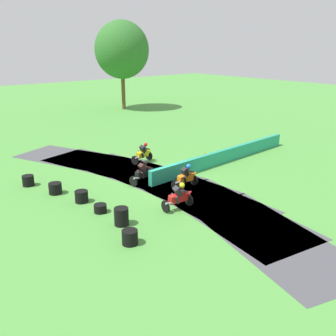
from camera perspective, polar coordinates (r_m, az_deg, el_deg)
name	(u,v)px	position (r m, az deg, el deg)	size (l,w,h in m)	color
ground_plane	(165,181)	(22.15, -0.39, -2.03)	(120.00, 120.00, 0.00)	#4C933D
track_asphalt	(157,184)	(21.76, -1.59, -2.41)	(7.43, 24.66, 0.01)	#47474C
safety_barrier	(225,156)	(25.85, 8.48, 1.80)	(0.30, 13.24, 0.90)	#239375
motorcycle_lead_red	(180,196)	(18.34, 1.74, -4.26)	(1.70, 0.82, 1.43)	black
motorcycle_chase_orange	(187,176)	(21.02, 2.79, -1.28)	(1.68, 0.70, 1.42)	black
motorcycle_trailing_black	(144,172)	(21.72, -3.60, -0.64)	(1.68, 0.83, 1.42)	black
motorcycle_fourth_yellow	(144,153)	(25.63, -3.67, 2.28)	(1.71, 1.01, 1.43)	black
tire_stack_near	(130,237)	(15.49, -5.72, -10.25)	(0.64, 0.64, 0.60)	black
tire_stack_mid_a	(121,216)	(17.00, -6.98, -7.21)	(0.64, 0.64, 0.80)	black
tire_stack_mid_b	(100,208)	(18.43, -10.10, -5.97)	(0.61, 0.61, 0.40)	black
tire_stack_far	(82,196)	(19.73, -12.81, -4.18)	(0.66, 0.66, 0.60)	black
tire_stack_extra_a	(55,188)	(21.16, -16.51, -2.94)	(0.69, 0.69, 0.60)	black
tire_stack_extra_b	(28,181)	(22.82, -20.19, -1.78)	(0.64, 0.64, 0.60)	black
traffic_cone	(205,155)	(26.73, 5.51, 1.94)	(0.28, 0.28, 0.44)	orange
tree_far_left	(122,50)	(46.77, -6.92, 17.14)	(6.32, 6.32, 10.25)	brown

